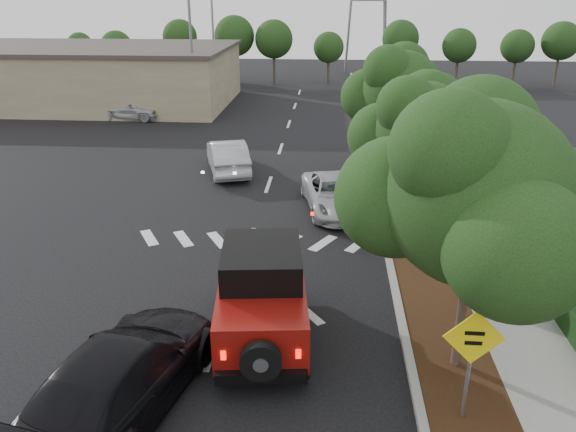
# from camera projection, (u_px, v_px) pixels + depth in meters

# --- Properties ---
(ground) EXTENTS (120.00, 120.00, 0.00)m
(ground) POSITION_uv_depth(u_px,v_px,m) (215.00, 344.00, 13.60)
(ground) COLOR black
(ground) RESTS_ON ground
(curb) EXTENTS (0.20, 70.00, 0.15)m
(curb) POSITION_uv_depth(u_px,v_px,m) (374.00, 185.00, 24.34)
(curb) COLOR #9E9B93
(curb) RESTS_ON ground
(planting_strip) EXTENTS (1.80, 70.00, 0.12)m
(planting_strip) POSITION_uv_depth(u_px,v_px,m) (397.00, 186.00, 24.27)
(planting_strip) COLOR black
(planting_strip) RESTS_ON ground
(sidewalk) EXTENTS (2.00, 70.00, 0.12)m
(sidewalk) POSITION_uv_depth(u_px,v_px,m) (442.00, 187.00, 24.14)
(sidewalk) COLOR gray
(sidewalk) RESTS_ON ground
(hedge) EXTENTS (0.80, 70.00, 0.80)m
(hedge) POSITION_uv_depth(u_px,v_px,m) (476.00, 181.00, 23.91)
(hedge) COLOR black
(hedge) RESTS_ON ground
(commercial_building) EXTENTS (22.00, 12.00, 4.00)m
(commercial_building) POSITION_uv_depth(u_px,v_px,m) (81.00, 76.00, 41.70)
(commercial_building) COLOR gray
(commercial_building) RESTS_ON ground
(transmission_tower) EXTENTS (7.00, 4.00, 28.00)m
(transmission_tower) POSITION_uv_depth(u_px,v_px,m) (364.00, 73.00, 57.54)
(transmission_tower) COLOR slate
(transmission_tower) RESTS_ON ground
(street_tree_near) EXTENTS (3.80, 3.80, 5.92)m
(street_tree_near) POSITION_uv_depth(u_px,v_px,m) (454.00, 367.00, 12.74)
(street_tree_near) COLOR black
(street_tree_near) RESTS_ON ground
(street_tree_mid) EXTENTS (3.20, 3.20, 5.32)m
(street_tree_mid) POSITION_uv_depth(u_px,v_px,m) (414.00, 240.00, 19.21)
(street_tree_mid) COLOR black
(street_tree_mid) RESTS_ON ground
(street_tree_far) EXTENTS (3.40, 3.40, 5.62)m
(street_tree_far) POSITION_uv_depth(u_px,v_px,m) (395.00, 180.00, 25.22)
(street_tree_far) COLOR black
(street_tree_far) RESTS_ON ground
(light_pole_a) EXTENTS (2.00, 0.22, 9.00)m
(light_pole_a) POSITION_uv_depth(u_px,v_px,m) (196.00, 116.00, 38.09)
(light_pole_a) COLOR slate
(light_pole_a) RESTS_ON ground
(light_pole_b) EXTENTS (2.00, 0.22, 9.00)m
(light_pole_b) POSITION_uv_depth(u_px,v_px,m) (216.00, 87.00, 49.25)
(light_pole_b) COLOR slate
(light_pole_b) RESTS_ON ground
(red_jeep) EXTENTS (2.44, 4.70, 2.34)m
(red_jeep) POSITION_uv_depth(u_px,v_px,m) (262.00, 293.00, 13.51)
(red_jeep) COLOR black
(red_jeep) RESTS_ON ground
(silver_suv_ahead) EXTENTS (3.01, 5.03, 1.31)m
(silver_suv_ahead) POSITION_uv_depth(u_px,v_px,m) (335.00, 194.00, 21.59)
(silver_suv_ahead) COLOR #B3B7BC
(silver_suv_ahead) RESTS_ON ground
(black_suv_oncoming) EXTENTS (3.39, 5.90, 1.61)m
(black_suv_oncoming) POSITION_uv_depth(u_px,v_px,m) (123.00, 373.00, 11.27)
(black_suv_oncoming) COLOR black
(black_suv_oncoming) RESTS_ON ground
(silver_sedan_oncoming) EXTENTS (2.87, 4.89, 1.52)m
(silver_sedan_oncoming) POSITION_uv_depth(u_px,v_px,m) (228.00, 156.00, 26.13)
(silver_sedan_oncoming) COLOR #B7B9C0
(silver_sedan_oncoming) RESTS_ON ground
(parked_suv) EXTENTS (4.53, 2.34, 1.47)m
(parked_suv) POSITION_uv_depth(u_px,v_px,m) (130.00, 108.00, 36.86)
(parked_suv) COLOR #AFB1B7
(parked_suv) RESTS_ON ground
(speed_hump_sign) EXTENTS (1.14, 0.10, 2.43)m
(speed_hump_sign) POSITION_uv_depth(u_px,v_px,m) (472.00, 351.00, 10.50)
(speed_hump_sign) COLOR slate
(speed_hump_sign) RESTS_ON ground
(terracotta_planter) EXTENTS (0.77, 0.77, 1.34)m
(terracotta_planter) POSITION_uv_depth(u_px,v_px,m) (508.00, 283.00, 14.54)
(terracotta_planter) COLOR brown
(terracotta_planter) RESTS_ON ground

